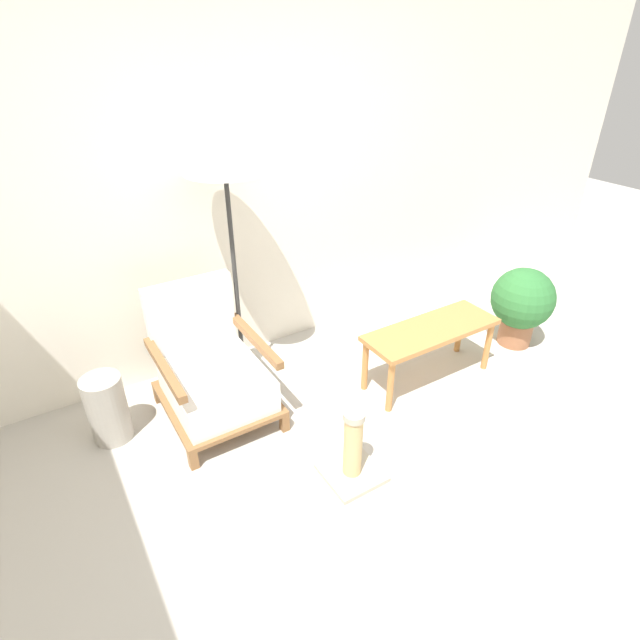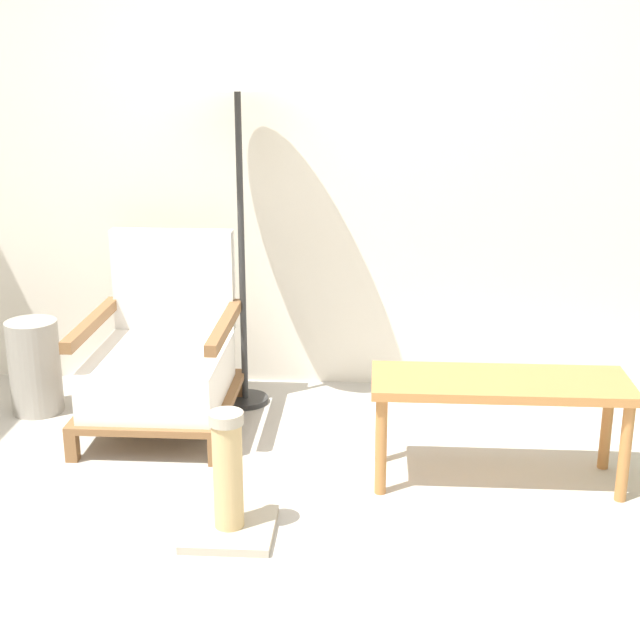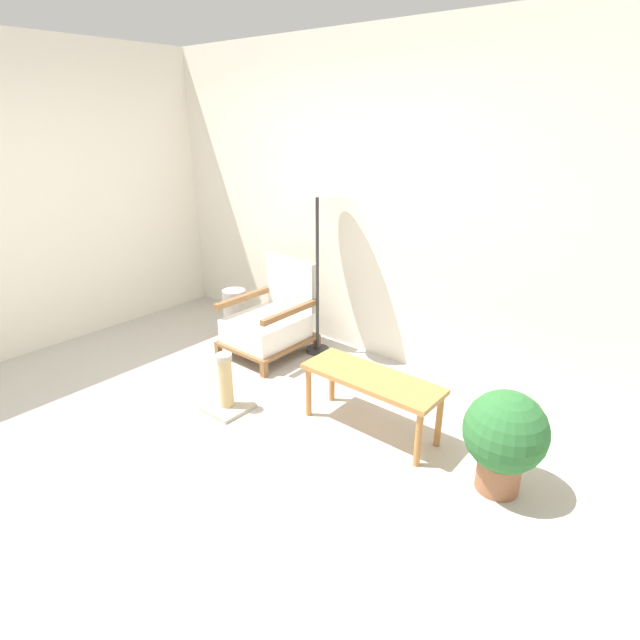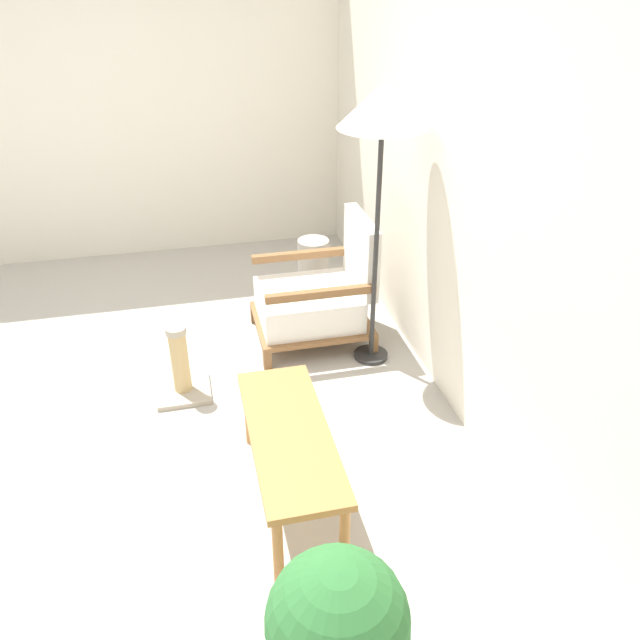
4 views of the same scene
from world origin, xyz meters
TOP-DOWN VIEW (x-y plane):
  - ground_plane at (0.00, 0.00)m, footprint 14.00×14.00m
  - wall_back at (0.00, 2.04)m, footprint 8.00×0.06m
  - wall_left at (-2.34, 0.50)m, footprint 0.06×8.00m
  - armchair at (-0.59, 1.43)m, footprint 0.64×0.75m
  - floor_lamp at (-0.27, 1.71)m, footprint 0.49×0.49m
  - coffee_table at (0.83, 0.98)m, footprint 0.98×0.35m
  - vase at (-1.21, 1.54)m, footprint 0.23×0.23m
  - potted_plant at (1.75, 0.96)m, footprint 0.47×0.47m
  - scratching_post at (-0.15, 0.51)m, footprint 0.31×0.31m

SIDE VIEW (x-z plane):
  - ground_plane at x=0.00m, z-range 0.00..0.00m
  - scratching_post at x=-0.15m, z-range -0.07..0.39m
  - vase at x=-1.21m, z-range 0.00..0.44m
  - armchair at x=-0.59m, z-range -0.11..0.72m
  - coffee_table at x=0.83m, z-range 0.15..0.58m
  - potted_plant at x=1.75m, z-range 0.05..0.69m
  - wall_back at x=0.00m, z-range 0.00..2.70m
  - wall_left at x=-2.34m, z-range 0.00..2.70m
  - floor_lamp at x=-0.27m, z-range 0.68..2.37m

